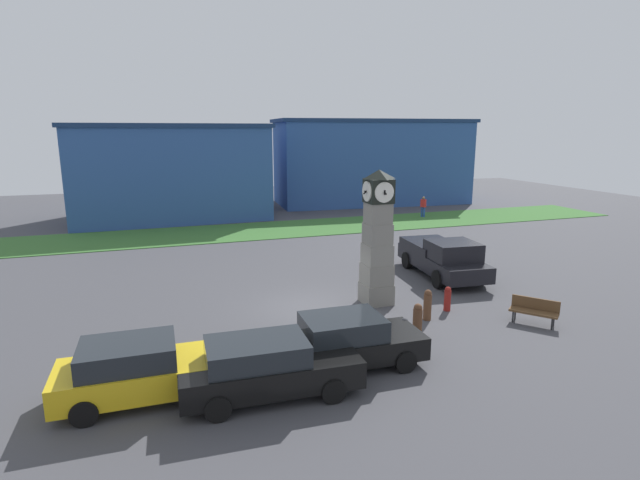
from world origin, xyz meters
TOP-DOWN VIEW (x-y plane):
  - ground_plane at (0.00, 0.00)m, footprint 84.25×84.25m
  - clock_tower at (2.68, -0.27)m, footprint 1.23×1.31m
  - bollard_near_tower at (4.86, -1.94)m, footprint 0.26×0.26m
  - bollard_mid_row at (3.65, -2.51)m, footprint 0.29×0.29m
  - bollard_far_row at (2.63, -3.59)m, footprint 0.31×0.31m
  - bollard_end_row at (1.74, -4.31)m, footprint 0.27×0.27m
  - car_navy_sedan at (-6.09, -4.92)m, footprint 4.19×1.99m
  - car_near_tower at (-2.99, -5.79)m, footprint 4.66×2.02m
  - car_by_building at (-0.36, -4.93)m, footprint 4.13×2.01m
  - pickup_truck at (7.18, 2.11)m, footprint 2.66×5.70m
  - bench at (7.03, -4.05)m, footprint 1.42×1.58m
  - pedestrian_crossing_lot at (14.62, 16.59)m, footprint 0.41×0.47m
  - warehouse_blue_far at (-3.92, 22.92)m, footprint 14.67×8.87m
  - storefront_low_left at (14.19, 25.44)m, footprint 18.34×8.35m
  - grass_verge_far at (3.81, 15.45)m, footprint 50.55×5.97m

SIDE VIEW (x-z plane):
  - ground_plane at x=0.00m, z-range 0.00..0.00m
  - grass_verge_far at x=3.81m, z-range 0.00..0.04m
  - bollard_near_tower at x=4.86m, z-range 0.01..0.95m
  - bollard_end_row at x=1.74m, z-range 0.01..0.97m
  - bench at x=7.03m, z-range 0.07..0.97m
  - bollard_far_row at x=2.63m, z-range 0.01..1.10m
  - bollard_mid_row at x=3.65m, z-range 0.01..1.14m
  - car_by_building at x=-0.36m, z-range 0.01..1.54m
  - car_near_tower at x=-2.99m, z-range 0.02..1.55m
  - car_navy_sedan at x=-6.09m, z-range 0.01..1.57m
  - pickup_truck at x=7.18m, z-range 0.01..1.86m
  - pedestrian_crossing_lot at x=14.62m, z-range 0.12..1.76m
  - clock_tower at x=2.68m, z-range -0.15..5.11m
  - warehouse_blue_far at x=-3.92m, z-range 0.01..7.17m
  - storefront_low_left at x=14.19m, z-range 0.01..7.67m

